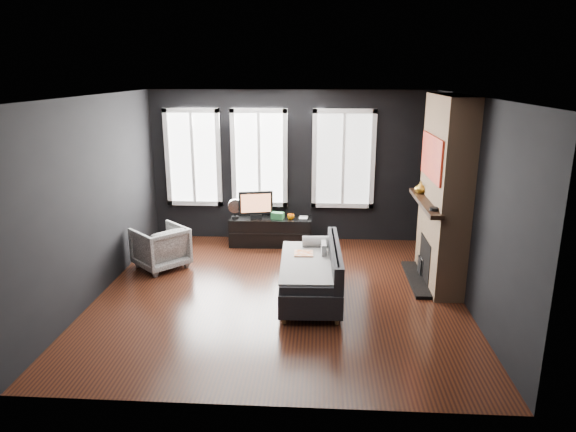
# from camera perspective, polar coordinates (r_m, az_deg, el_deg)

# --- Properties ---
(floor) EXTENTS (5.00, 5.00, 0.00)m
(floor) POSITION_cam_1_polar(r_m,az_deg,el_deg) (7.26, -0.95, -8.64)
(floor) COLOR black
(floor) RESTS_ON ground
(ceiling) EXTENTS (5.00, 5.00, 0.00)m
(ceiling) POSITION_cam_1_polar(r_m,az_deg,el_deg) (6.62, -1.05, 13.18)
(ceiling) COLOR white
(ceiling) RESTS_ON ground
(wall_back) EXTENTS (5.00, 0.02, 2.70)m
(wall_back) POSITION_cam_1_polar(r_m,az_deg,el_deg) (9.25, 0.23, 5.51)
(wall_back) COLOR black
(wall_back) RESTS_ON ground
(wall_left) EXTENTS (0.02, 5.00, 2.70)m
(wall_left) POSITION_cam_1_polar(r_m,az_deg,el_deg) (7.44, -20.59, 1.94)
(wall_left) COLOR black
(wall_left) RESTS_ON ground
(wall_right) EXTENTS (0.02, 5.00, 2.70)m
(wall_right) POSITION_cam_1_polar(r_m,az_deg,el_deg) (7.07, 19.65, 1.35)
(wall_right) COLOR black
(wall_right) RESTS_ON ground
(windows) EXTENTS (4.00, 0.16, 1.76)m
(windows) POSITION_cam_1_polar(r_m,az_deg,el_deg) (9.12, -2.66, 11.87)
(windows) COLOR white
(windows) RESTS_ON wall_back
(fireplace) EXTENTS (0.70, 1.62, 2.70)m
(fireplace) POSITION_cam_1_polar(r_m,az_deg,el_deg) (7.58, 16.99, 2.52)
(fireplace) COLOR #93724C
(fireplace) RESTS_ON floor
(sofa) EXTENTS (0.94, 1.79, 0.76)m
(sofa) POSITION_cam_1_polar(r_m,az_deg,el_deg) (7.03, 2.47, -6.13)
(sofa) COLOR black
(sofa) RESTS_ON floor
(stripe_pillow) EXTENTS (0.08, 0.28, 0.28)m
(stripe_pillow) POSITION_cam_1_polar(r_m,az_deg,el_deg) (7.25, 4.00, -4.04)
(stripe_pillow) COLOR gray
(stripe_pillow) RESTS_ON sofa
(armchair) EXTENTS (0.98, 0.98, 0.73)m
(armchair) POSITION_cam_1_polar(r_m,az_deg,el_deg) (8.32, -14.00, -3.17)
(armchair) COLOR silver
(armchair) RESTS_ON floor
(media_console) EXTENTS (1.46, 0.49, 0.50)m
(media_console) POSITION_cam_1_polar(r_m,az_deg,el_deg) (9.15, -1.94, -1.72)
(media_console) COLOR black
(media_console) RESTS_ON floor
(monitor) EXTENTS (0.62, 0.26, 0.54)m
(monitor) POSITION_cam_1_polar(r_m,az_deg,el_deg) (9.04, -3.60, 1.47)
(monitor) COLOR black
(monitor) RESTS_ON media_console
(desk_fan) EXTENTS (0.31, 0.31, 0.35)m
(desk_fan) POSITION_cam_1_polar(r_m,az_deg,el_deg) (9.08, -5.92, 0.86)
(desk_fan) COLOR #A1A1A1
(desk_fan) RESTS_ON media_console
(mug) EXTENTS (0.14, 0.12, 0.12)m
(mug) POSITION_cam_1_polar(r_m,az_deg,el_deg) (8.98, 0.30, -0.01)
(mug) COLOR orange
(mug) RESTS_ON media_console
(book) EXTENTS (0.15, 0.02, 0.20)m
(book) POSITION_cam_1_polar(r_m,az_deg,el_deg) (9.06, 1.28, 0.41)
(book) COLOR #B9A892
(book) RESTS_ON media_console
(storage_box) EXTENTS (0.24, 0.18, 0.12)m
(storage_box) POSITION_cam_1_polar(r_m,az_deg,el_deg) (9.02, -1.16, 0.05)
(storage_box) COLOR #2B753E
(storage_box) RESTS_ON media_console
(mantel_vase) EXTENTS (0.18, 0.19, 0.17)m
(mantel_vase) POSITION_cam_1_polar(r_m,az_deg,el_deg) (7.97, 14.51, 3.07)
(mantel_vase) COLOR gold
(mantel_vase) RESTS_ON fireplace
(mantel_clock) EXTENTS (0.15, 0.15, 0.04)m
(mantel_clock) POSITION_cam_1_polar(r_m,az_deg,el_deg) (7.03, 15.94, 0.75)
(mantel_clock) COLOR black
(mantel_clock) RESTS_ON fireplace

